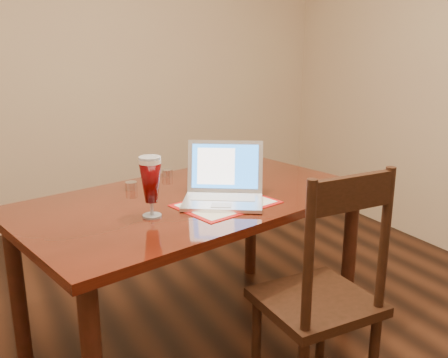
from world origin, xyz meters
TOP-DOWN VIEW (x-y plane):
  - dining_table at (0.13, 0.47)m, footprint 1.83×1.28m
  - dining_chair at (0.40, -0.19)m, footprint 0.45×0.43m

SIDE VIEW (x-z plane):
  - dining_chair at x=0.40m, z-range -0.03..1.02m
  - dining_table at x=0.13m, z-range 0.17..1.22m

